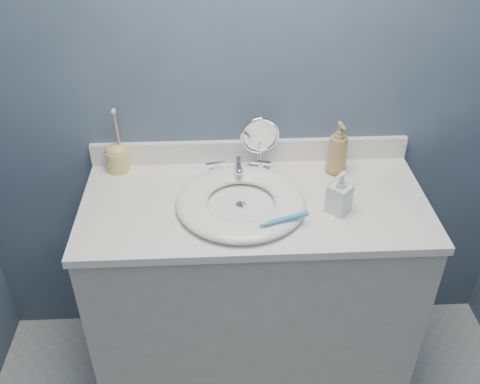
{
  "coord_description": "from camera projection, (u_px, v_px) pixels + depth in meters",
  "views": [
    {
      "loc": [
        -0.13,
        -0.53,
        1.99
      ],
      "look_at": [
        -0.05,
        0.94,
        0.94
      ],
      "focal_mm": 40.0,
      "sensor_mm": 36.0,
      "label": 1
    }
  ],
  "objects": [
    {
      "name": "makeup_mirror",
      "position": [
        260.0,
        141.0,
        1.98
      ],
      "size": [
        0.15,
        0.08,
        0.22
      ],
      "rotation": [
        0.0,
        0.0,
        0.12
      ],
      "color": "silver",
      "rests_on": "countertop"
    },
    {
      "name": "back_wall",
      "position": [
        251.0,
        84.0,
        1.92
      ],
      "size": [
        2.2,
        0.02,
        2.4
      ],
      "primitive_type": "cube",
      "color": "#405360",
      "rests_on": "ground"
    },
    {
      "name": "faucet",
      "position": [
        238.0,
        169.0,
        2.0
      ],
      "size": [
        0.25,
        0.13,
        0.07
      ],
      "color": "silver",
      "rests_on": "countertop"
    },
    {
      "name": "toothbrush_holder",
      "position": [
        117.0,
        156.0,
        2.01
      ],
      "size": [
        0.09,
        0.09,
        0.25
      ],
      "rotation": [
        0.0,
        0.0,
        -0.1
      ],
      "color": "#D2C569",
      "rests_on": "countertop"
    },
    {
      "name": "countertop",
      "position": [
        255.0,
        204.0,
        1.89
      ],
      "size": [
        1.22,
        0.57,
        0.03
      ],
      "primitive_type": "cube",
      "color": "white",
      "rests_on": "vanity_cabinet"
    },
    {
      "name": "soap_bottle_amber",
      "position": [
        338.0,
        148.0,
        1.97
      ],
      "size": [
        0.09,
        0.09,
        0.21
      ],
      "primitive_type": "imported",
      "rotation": [
        0.0,
        0.0,
        0.16
      ],
      "color": "#A88B4C",
      "rests_on": "countertop"
    },
    {
      "name": "basin",
      "position": [
        241.0,
        202.0,
        1.84
      ],
      "size": [
        0.45,
        0.45,
        0.04
      ],
      "primitive_type": null,
      "color": "white",
      "rests_on": "countertop"
    },
    {
      "name": "soap_bottle_clear",
      "position": [
        340.0,
        192.0,
        1.79
      ],
      "size": [
        0.1,
        0.1,
        0.15
      ],
      "primitive_type": "imported",
      "rotation": [
        0.0,
        0.0,
        -0.76
      ],
      "color": "silver",
      "rests_on": "countertop"
    },
    {
      "name": "backsplash",
      "position": [
        250.0,
        151.0,
        2.07
      ],
      "size": [
        1.22,
        0.02,
        0.09
      ],
      "primitive_type": "cube",
      "color": "white",
      "rests_on": "countertop"
    },
    {
      "name": "toothbrush_lying",
      "position": [
        284.0,
        219.0,
        1.72
      ],
      "size": [
        0.17,
        0.07,
        0.02
      ],
      "rotation": [
        0.0,
        0.0,
        0.36
      ],
      "color": "#3890C8",
      "rests_on": "basin"
    },
    {
      "name": "vanity_cabinet",
      "position": [
        253.0,
        292.0,
        2.14
      ],
      "size": [
        1.2,
        0.55,
        0.85
      ],
      "primitive_type": "cube",
      "color": "beige",
      "rests_on": "ground"
    },
    {
      "name": "drain",
      "position": [
        241.0,
        205.0,
        1.85
      ],
      "size": [
        0.04,
        0.04,
        0.01
      ],
      "primitive_type": "cylinder",
      "color": "silver",
      "rests_on": "countertop"
    }
  ]
}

